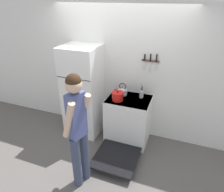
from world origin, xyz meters
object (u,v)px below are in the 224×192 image
at_px(refrigerator, 83,92).
at_px(person, 78,127).
at_px(stove_range, 127,121).
at_px(tea_kettle, 123,91).
at_px(utensil_jar, 142,94).
at_px(dutch_oven_pot, 118,96).

distance_m(refrigerator, person, 1.34).
bearing_deg(stove_range, refrigerator, 177.89).
distance_m(stove_range, tea_kettle, 0.59).
relative_size(utensil_jar, person, 0.15).
bearing_deg(refrigerator, tea_kettle, 9.35).
xyz_separation_m(refrigerator, utensil_jar, (1.14, 0.13, 0.10)).
bearing_deg(utensil_jar, stove_range, -139.92).
bearing_deg(stove_range, tea_kettle, 135.45).
bearing_deg(refrigerator, utensil_jar, 6.67).
xyz_separation_m(dutch_oven_pot, tea_kettle, (0.01, 0.25, -0.01)).
height_order(tea_kettle, person, person).
height_order(refrigerator, stove_range, refrigerator).
relative_size(refrigerator, utensil_jar, 6.54).
height_order(dutch_oven_pot, utensil_jar, utensil_jar).
distance_m(stove_range, person, 1.36).
xyz_separation_m(refrigerator, dutch_oven_pot, (0.76, -0.12, 0.10)).
bearing_deg(tea_kettle, utensil_jar, 0.90).
height_order(tea_kettle, utensil_jar, utensil_jar).
bearing_deg(dutch_oven_pot, refrigerator, 171.21).
height_order(stove_range, person, person).
distance_m(refrigerator, stove_range, 1.04).
bearing_deg(person, tea_kettle, 8.22).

